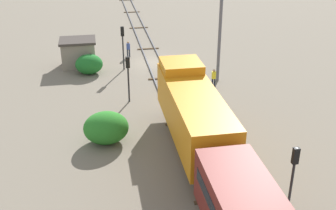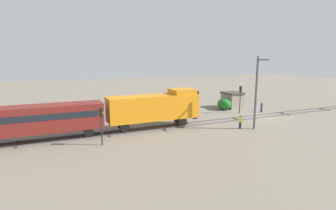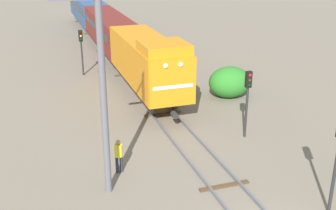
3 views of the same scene
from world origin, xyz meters
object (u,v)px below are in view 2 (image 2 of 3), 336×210
Objects in this scene: passenger_car_leading at (32,119)px; catenary_mast at (257,91)px; traffic_signal_mid at (198,99)px; worker_by_signal at (240,121)px; worker_near_track at (262,106)px; relay_hut at (232,100)px; locomotive at (155,107)px; traffic_signal_near at (240,95)px; traffic_signal_far at (101,119)px.

catenary_mast is at bearing -101.70° from passenger_car_leading.
worker_by_signal is (-7.60, -1.63, -1.69)m from traffic_signal_mid.
passenger_car_leading is 8.24× the size of worker_near_track.
passenger_car_leading is 4.00× the size of relay_hut.
relay_hut reaches higher than worker_near_track.
worker_near_track is (2.40, -19.20, -1.78)m from locomotive.
traffic_signal_mid is 10.28m from relay_hut.
worker_by_signal is 14.02m from relay_hut.
traffic_signal_near reaches higher than worker_near_track.
catenary_mast is (-5.06, -24.42, 2.12)m from passenger_car_leading.
worker_near_track is (2.40, -32.54, -1.53)m from passenger_car_leading.
traffic_signal_far is at bearing 115.03° from traffic_signal_mid.
traffic_signal_far is at bearing 85.40° from catenary_mast.
traffic_signal_mid is at bearing 166.45° from worker_near_track.
traffic_signal_mid is at bearing -80.93° from passenger_car_leading.
locomotive is 6.82× the size of worker_near_track.
catenary_mast reaches higher than traffic_signal_near.
traffic_signal_near is at bearing 159.36° from worker_near_track.
traffic_signal_mid is 11.41m from worker_near_track.
traffic_signal_near is 9.67m from worker_by_signal.
locomotive is at bearing 178.66° from worker_near_track.
traffic_signal_near is 1.22× the size of relay_hut.
locomotive reaches higher than worker_near_track.
relay_hut is (11.10, -24.33, -1.23)m from traffic_signal_far.
traffic_signal_far is 26.96m from worker_near_track.
worker_by_signal is (-4.20, -22.93, -1.53)m from passenger_car_leading.
passenger_car_leading is 7.26m from traffic_signal_far.
catenary_mast reaches higher than traffic_signal_mid.
locomotive is 6.82× the size of worker_by_signal.
relay_hut is (4.10, -9.34, -1.30)m from traffic_signal_mid.
traffic_signal_near reaches higher than passenger_car_leading.
passenger_car_leading reaches higher than worker_by_signal.
worker_by_signal is at bearing -100.38° from passenger_car_leading.
catenary_mast is (-0.86, -1.49, 3.65)m from worker_by_signal.
traffic_signal_far is 2.21× the size of worker_by_signal.
worker_by_signal is at bearing 141.43° from traffic_signal_near.
locomotive is 3.01× the size of traffic_signal_mid.
traffic_signal_near is 1.11× the size of traffic_signal_mid.
passenger_car_leading is 25.03m from catenary_mast.
worker_near_track is 0.19× the size of catenary_mast.
worker_by_signal is (-4.20, -9.60, -1.78)m from locomotive.
catenary_mast is (-8.26, 4.42, 1.67)m from traffic_signal_near.
locomotive is 12.32m from catenary_mast.
catenary_mast is (-1.46, -18.11, 2.02)m from traffic_signal_far.
traffic_signal_mid is at bearing -33.39° from worker_by_signal.
worker_by_signal is 4.03m from catenary_mast.
catenary_mast is at bearing -145.90° from worker_near_track.
traffic_signal_near is 2.52× the size of worker_by_signal.
locomotive is 13.34m from passenger_car_leading.
catenary_mast is at bearing 153.63° from relay_hut.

